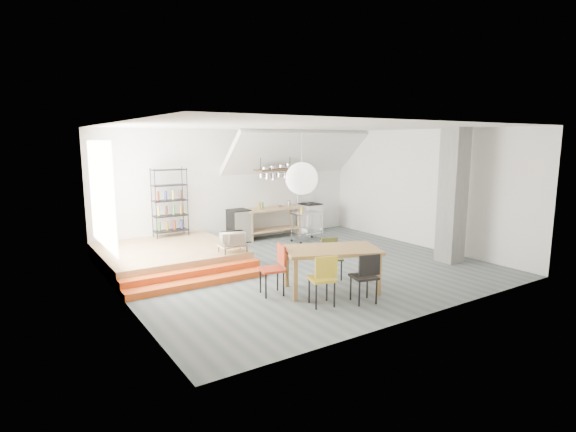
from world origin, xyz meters
TOP-DOWN VIEW (x-y plane):
  - floor at (0.00, 0.00)m, footprint 8.00×8.00m
  - wall_back at (0.00, 3.50)m, footprint 8.00×0.04m
  - wall_left at (-4.00, 0.00)m, footprint 0.04×7.00m
  - wall_right at (4.00, 0.00)m, footprint 0.04×7.00m
  - ceiling at (0.00, 0.00)m, footprint 8.00×7.00m
  - slope_ceiling at (1.80, 2.90)m, footprint 4.40×1.44m
  - window_pane at (-3.98, 1.50)m, footprint 0.02×2.50m
  - platform at (-2.50, 2.00)m, footprint 3.00×3.00m
  - step_lower at (-2.50, 0.05)m, footprint 3.00×0.35m
  - step_upper at (-2.50, 0.40)m, footprint 3.00×0.35m
  - concrete_column at (3.30, -1.50)m, footprint 0.50×0.50m
  - kitchen_counter at (1.10, 3.15)m, footprint 1.80×0.60m
  - stove at (2.50, 3.16)m, footprint 0.60×0.60m
  - pot_rack at (1.13, 2.92)m, footprint 1.20×0.50m
  - wire_shelving at (-2.00, 3.20)m, footprint 0.88×0.38m
  - microwave_shelf at (-1.40, 0.75)m, footprint 0.60×0.40m
  - paper_lantern at (-1.02, -1.42)m, footprint 0.60×0.60m
  - dining_table at (-0.47, -1.65)m, footprint 2.03×1.60m
  - chair_mustard at (-1.12, -2.24)m, footprint 0.52×0.52m
  - chair_black at (-0.40, -2.54)m, footprint 0.52×0.52m
  - chair_olive at (0.04, -0.99)m, footprint 0.50×0.50m
  - chair_red at (-1.47, -1.22)m, footprint 0.52×0.52m
  - rolling_cart at (1.69, 2.20)m, footprint 0.91×0.57m
  - mini_fridge at (0.00, 3.20)m, footprint 0.55×0.55m
  - microwave at (-1.40, 0.75)m, footprint 0.61×0.47m
  - bowl at (1.36, 3.10)m, footprint 0.27×0.27m

SIDE VIEW (x-z plane):
  - floor at x=0.00m, z-range 0.00..0.00m
  - step_lower at x=-2.50m, z-range 0.00..0.13m
  - step_upper at x=-2.50m, z-range 0.00..0.27m
  - platform at x=-2.50m, z-range 0.00..0.40m
  - mini_fridge at x=0.00m, z-range 0.00..0.94m
  - stove at x=2.50m, z-range -0.11..1.07m
  - chair_olive at x=0.04m, z-range 0.08..0.94m
  - microwave_shelf at x=-1.40m, z-range 0.46..0.63m
  - rolling_cart at x=1.69m, z-range 0.13..0.98m
  - chair_black at x=-0.40m, z-range 0.09..1.02m
  - chair_mustard at x=-1.12m, z-range 0.09..1.03m
  - chair_red at x=-1.47m, z-range 0.09..1.05m
  - kitchen_counter at x=1.10m, z-range 0.17..1.08m
  - microwave at x=-1.40m, z-range 0.56..0.86m
  - dining_table at x=-0.47m, z-range 0.33..1.18m
  - bowl at x=1.36m, z-range 0.91..0.96m
  - wire_shelving at x=-2.00m, z-range 0.43..2.23m
  - wall_back at x=0.00m, z-range 0.00..3.20m
  - wall_left at x=-4.00m, z-range 0.00..3.20m
  - wall_right at x=4.00m, z-range 0.00..3.20m
  - concrete_column at x=3.30m, z-range 0.00..3.20m
  - window_pane at x=-3.98m, z-range 0.70..2.90m
  - pot_rack at x=1.13m, z-range 1.26..2.69m
  - paper_lantern at x=-1.02m, z-range 1.90..2.50m
  - slope_ceiling at x=1.80m, z-range 1.89..3.21m
  - ceiling at x=0.00m, z-range 3.19..3.21m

